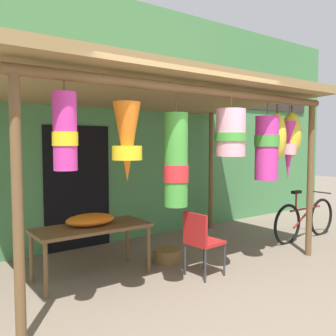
{
  "coord_description": "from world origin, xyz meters",
  "views": [
    {
      "loc": [
        -2.57,
        -3.06,
        1.72
      ],
      "look_at": [
        0.47,
        1.11,
        1.36
      ],
      "focal_mm": 38.62,
      "sensor_mm": 36.0,
      "label": 1
    }
  ],
  "objects_px": {
    "wicker_basket_by_table": "(167,256)",
    "parked_bicycle": "(305,220)",
    "flower_heap_on_table": "(92,219)",
    "display_table": "(92,231)",
    "folding_chair": "(201,238)"
  },
  "relations": [
    {
      "from": "flower_heap_on_table",
      "to": "wicker_basket_by_table",
      "type": "relative_size",
      "value": 1.62
    },
    {
      "from": "wicker_basket_by_table",
      "to": "parked_bicycle",
      "type": "distance_m",
      "value": 2.79
    },
    {
      "from": "parked_bicycle",
      "to": "flower_heap_on_table",
      "type": "bearing_deg",
      "value": 171.57
    },
    {
      "from": "display_table",
      "to": "flower_heap_on_table",
      "type": "distance_m",
      "value": 0.15
    },
    {
      "from": "display_table",
      "to": "parked_bicycle",
      "type": "bearing_deg",
      "value": -7.69
    },
    {
      "from": "display_table",
      "to": "wicker_basket_by_table",
      "type": "relative_size",
      "value": 3.7
    },
    {
      "from": "folding_chair",
      "to": "parked_bicycle",
      "type": "height_order",
      "value": "parked_bicycle"
    },
    {
      "from": "flower_heap_on_table",
      "to": "wicker_basket_by_table",
      "type": "distance_m",
      "value": 1.29
    },
    {
      "from": "display_table",
      "to": "flower_heap_on_table",
      "type": "relative_size",
      "value": 2.28
    },
    {
      "from": "display_table",
      "to": "flower_heap_on_table",
      "type": "xyz_separation_m",
      "value": [
        0.02,
        0.05,
        0.14
      ]
    },
    {
      "from": "parked_bicycle",
      "to": "display_table",
      "type": "bearing_deg",
      "value": 172.31
    },
    {
      "from": "parked_bicycle",
      "to": "wicker_basket_by_table",
      "type": "bearing_deg",
      "value": 170.97
    },
    {
      "from": "flower_heap_on_table",
      "to": "parked_bicycle",
      "type": "xyz_separation_m",
      "value": [
        3.85,
        -0.57,
        -0.39
      ]
    },
    {
      "from": "display_table",
      "to": "parked_bicycle",
      "type": "xyz_separation_m",
      "value": [
        3.87,
        -0.52,
        -0.25
      ]
    },
    {
      "from": "display_table",
      "to": "flower_heap_on_table",
      "type": "bearing_deg",
      "value": 68.15
    }
  ]
}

